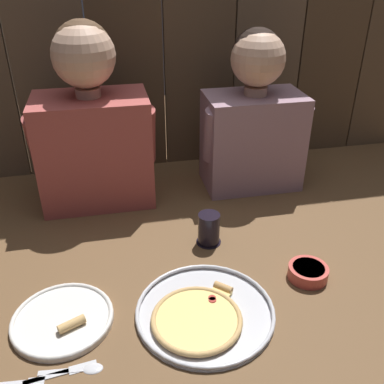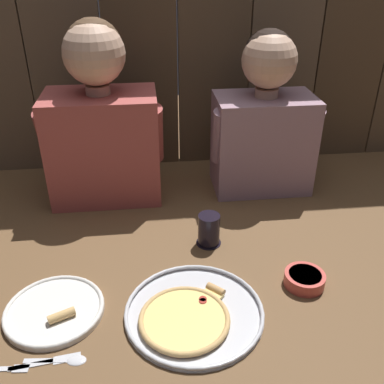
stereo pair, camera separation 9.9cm
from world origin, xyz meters
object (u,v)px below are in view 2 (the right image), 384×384
object	(u,v)px
dinner_plate	(55,310)
dipping_bowl	(305,279)
pizza_tray	(191,314)
drinking_glass	(209,230)
diner_right	(264,120)
diner_left	(101,122)

from	to	relation	value
dinner_plate	dipping_bowl	size ratio (longest dim) A/B	2.26
pizza_tray	dipping_bowl	world-z (taller)	dipping_bowl
drinking_glass	pizza_tray	bearing A→B (deg)	-106.46
dinner_plate	diner_right	size ratio (longest dim) A/B	0.43
dipping_bowl	diner_right	size ratio (longest dim) A/B	0.19
pizza_tray	drinking_glass	world-z (taller)	drinking_glass
dinner_plate	dipping_bowl	bearing A→B (deg)	2.74
drinking_glass	diner_right	bearing A→B (deg)	54.60
diner_left	diner_right	distance (m)	0.57
drinking_glass	diner_left	size ratio (longest dim) A/B	0.16
dipping_bowl	diner_right	distance (m)	0.61
diner_left	drinking_glass	bearing A→B (deg)	-46.96
dinner_plate	drinking_glass	size ratio (longest dim) A/B	2.46
drinking_glass	diner_left	world-z (taller)	diner_left
drinking_glass	diner_right	xyz separation A→B (m)	(0.24, 0.34, 0.21)
dinner_plate	dipping_bowl	distance (m)	0.66
drinking_glass	diner_left	xyz separation A→B (m)	(-0.32, 0.34, 0.23)
pizza_tray	diner_left	bearing A→B (deg)	109.98
diner_left	diner_right	world-z (taller)	diner_left
dinner_plate	dipping_bowl	world-z (taller)	dipping_bowl
drinking_glass	dipping_bowl	bearing A→B (deg)	-42.99
dinner_plate	diner_left	bearing A→B (deg)	79.95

